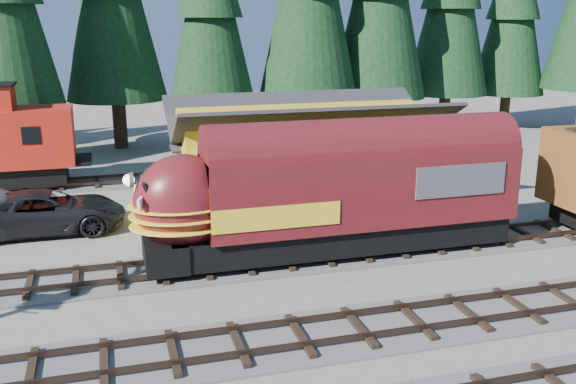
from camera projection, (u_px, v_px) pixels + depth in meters
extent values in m
plane|color=#6B665B|center=(403.00, 295.00, 21.29)|extent=(120.00, 120.00, 0.00)
cube|color=#4C4947|center=(574.00, 230.00, 27.64)|extent=(68.00, 3.20, 0.08)
cube|color=#38281E|center=(563.00, 220.00, 28.26)|extent=(68.00, 0.08, 0.16)
cube|color=#4C4947|center=(93.00, 184.00, 35.32)|extent=(32.00, 3.20, 0.08)
cube|color=#38281E|center=(93.00, 183.00, 34.60)|extent=(32.00, 0.08, 0.16)
cube|color=#38281E|center=(93.00, 177.00, 35.93)|extent=(32.00, 0.08, 0.16)
cube|color=gold|center=(308.00, 174.00, 30.58)|extent=(12.00, 6.00, 3.40)
cube|color=gold|center=(308.00, 123.00, 29.94)|extent=(11.88, 3.30, 1.44)
cube|color=white|center=(183.00, 177.00, 27.92)|extent=(0.06, 2.40, 0.60)
cone|color=black|center=(210.00, 6.00, 41.07)|extent=(5.87, 5.87, 13.37)
cone|color=black|center=(513.00, 10.00, 50.63)|extent=(5.77, 5.77, 13.14)
cube|color=black|center=(342.00, 235.00, 24.60)|extent=(13.12, 2.35, 1.01)
cube|color=#5D1519|center=(361.00, 186.00, 24.30)|extent=(11.97, 2.76, 2.76)
ellipsoid|color=#5D1519|center=(184.00, 202.00, 22.54)|extent=(3.50, 2.71, 3.41)
cube|color=#38383A|center=(442.00, 172.00, 25.12)|extent=(3.68, 2.82, 1.20)
sphere|color=white|center=(129.00, 180.00, 21.81)|extent=(0.41, 0.41, 0.41)
imported|color=black|center=(47.00, 212.00, 27.29)|extent=(6.53, 3.05, 1.81)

